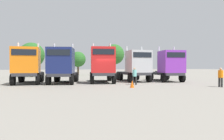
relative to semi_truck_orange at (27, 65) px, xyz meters
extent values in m
plane|color=gray|center=(7.71, -1.76, -1.88)|extent=(200.00, 200.00, 0.00)
cube|color=#333338|center=(0.03, 1.15, -0.87)|extent=(2.38, 6.09, 0.30)
cube|color=orange|center=(-0.02, -0.68, 0.49)|extent=(2.47, 2.44, 2.42)
cube|color=black|center=(-0.06, -1.88, 1.18)|extent=(2.10, 0.10, 0.55)
cylinder|color=silver|center=(0.97, 0.63, 0.79)|extent=(0.19, 0.19, 3.02)
cylinder|color=silver|center=(-0.93, 0.68, 0.79)|extent=(0.19, 0.19, 3.02)
cylinder|color=#333338|center=(0.08, 2.48, -0.66)|extent=(1.13, 1.13, 0.12)
cylinder|color=black|center=(1.06, -1.19, -1.32)|extent=(0.38, 1.12, 1.11)
cylinder|color=black|center=(-1.13, -1.13, -1.32)|extent=(0.38, 1.12, 1.11)
cylinder|color=black|center=(1.18, 2.53, -1.32)|extent=(0.38, 1.12, 1.11)
cylinder|color=black|center=(-1.02, 2.60, -1.32)|extent=(0.38, 1.12, 1.11)
cylinder|color=black|center=(1.21, 3.63, -1.32)|extent=(0.38, 1.12, 1.11)
cylinder|color=black|center=(-0.99, 3.70, -1.32)|extent=(0.38, 1.12, 1.11)
cube|color=#333338|center=(3.57, 0.50, -0.93)|extent=(3.42, 6.30, 0.30)
cube|color=navy|center=(3.20, -1.21, 0.46)|extent=(2.87, 2.93, 2.49)
cube|color=black|center=(2.93, -2.44, 1.18)|extent=(2.06, 0.48, 0.55)
cylinder|color=silver|center=(4.43, -0.05, 0.76)|extent=(0.21, 0.21, 3.09)
cylinder|color=silver|center=(2.57, 0.35, 0.76)|extent=(0.21, 0.21, 3.09)
cylinder|color=#333338|center=(3.85, 1.78, -0.72)|extent=(1.31, 1.31, 0.12)
cylinder|color=black|center=(4.16, -1.97, -1.35)|extent=(0.56, 1.10, 1.05)
cylinder|color=black|center=(2.01, -1.50, -1.35)|extent=(0.56, 1.10, 1.05)
cylinder|color=black|center=(4.94, 1.62, -1.35)|extent=(0.56, 1.10, 1.05)
cylinder|color=black|center=(2.79, 2.08, -1.35)|extent=(0.56, 1.10, 1.05)
cylinder|color=black|center=(5.17, 2.69, -1.35)|extent=(0.56, 1.10, 1.05)
cylinder|color=black|center=(3.02, 3.16, -1.35)|extent=(0.56, 1.10, 1.05)
cube|color=#333338|center=(7.68, 0.43, -0.90)|extent=(3.22, 6.54, 0.30)
cube|color=red|center=(7.37, -1.41, 0.55)|extent=(2.79, 2.89, 2.60)
cube|color=black|center=(7.16, -2.67, 1.32)|extent=(2.08, 0.39, 0.55)
cylinder|color=silver|center=(8.55, -0.18, 0.85)|extent=(0.21, 0.21, 3.20)
cylinder|color=silver|center=(6.67, 0.14, 0.85)|extent=(0.21, 0.21, 3.20)
cylinder|color=#333338|center=(7.92, 1.79, -0.69)|extent=(1.27, 1.27, 0.12)
cylinder|color=black|center=(8.36, -2.15, -1.34)|extent=(0.53, 1.12, 1.08)
cylinder|color=black|center=(6.19, -1.78, -1.34)|extent=(0.53, 1.12, 1.08)
cylinder|color=black|center=(9.03, 1.75, -1.34)|extent=(0.53, 1.12, 1.08)
cylinder|color=black|center=(6.86, 2.12, -1.34)|extent=(0.53, 1.12, 1.08)
cylinder|color=black|center=(9.21, 2.84, -1.34)|extent=(0.53, 1.12, 1.08)
cylinder|color=black|center=(7.04, 3.21, -1.34)|extent=(0.53, 1.12, 1.08)
cube|color=#333338|center=(11.70, 0.93, -0.93)|extent=(2.40, 6.00, 0.30)
cube|color=#B7BABF|center=(11.64, -0.89, 0.44)|extent=(2.48, 2.37, 2.44)
cube|color=black|center=(11.60, -2.05, 1.13)|extent=(2.10, 0.11, 0.55)
cylinder|color=silver|center=(12.63, 0.38, 0.74)|extent=(0.19, 0.19, 3.04)
cylinder|color=silver|center=(10.73, 0.44, 0.74)|extent=(0.19, 0.19, 3.04)
cylinder|color=#333338|center=(11.75, 2.24, -0.72)|extent=(1.14, 1.14, 0.12)
cylinder|color=black|center=(12.72, -1.37, -1.35)|extent=(0.39, 1.06, 1.05)
cylinder|color=black|center=(10.52, -1.29, -1.35)|extent=(0.39, 1.06, 1.05)
cylinder|color=black|center=(12.85, 2.26, -1.35)|extent=(0.39, 1.06, 1.05)
cylinder|color=black|center=(10.65, 2.34, -1.35)|extent=(0.39, 1.06, 1.05)
cylinder|color=black|center=(12.88, 3.36, -1.35)|extent=(0.39, 1.06, 1.05)
cylinder|color=black|center=(10.69, 3.44, -1.35)|extent=(0.39, 1.06, 1.05)
cube|color=#333338|center=(15.56, 0.18, -0.97)|extent=(2.99, 6.45, 0.30)
cube|color=purple|center=(15.30, -1.77, 0.42)|extent=(2.68, 2.58, 2.48)
cube|color=black|center=(15.15, -2.92, 1.14)|extent=(2.09, 0.31, 0.55)
cylinder|color=silver|center=(16.41, -0.61, 0.72)|extent=(0.20, 0.20, 3.08)
cylinder|color=silver|center=(14.53, -0.37, 0.72)|extent=(0.20, 0.20, 3.08)
cylinder|color=#333338|center=(15.74, 1.53, -0.76)|extent=(1.23, 1.23, 0.12)
cylinder|color=black|center=(16.34, -2.35, -1.37)|extent=(0.48, 1.05, 1.01)
cylinder|color=black|center=(14.15, -2.07, -1.37)|extent=(0.48, 1.05, 1.01)
cylinder|color=black|center=(16.84, 1.53, -1.37)|extent=(0.48, 1.05, 1.01)
cylinder|color=black|center=(14.66, 1.82, -1.37)|extent=(0.48, 1.05, 1.01)
cylinder|color=black|center=(16.99, 2.62, -1.37)|extent=(0.48, 1.05, 1.01)
cylinder|color=black|center=(14.81, 2.91, -1.37)|extent=(0.48, 1.05, 1.01)
cylinder|color=#2D2D2D|center=(16.17, -7.90, -1.48)|extent=(0.17, 0.17, 0.80)
cylinder|color=#2D2D2D|center=(16.19, -7.62, -1.48)|extent=(0.17, 0.17, 0.80)
cylinder|color=orange|center=(16.18, -7.76, -0.75)|extent=(0.43, 0.43, 0.64)
sphere|color=tan|center=(16.18, -7.76, -0.33)|extent=(0.22, 0.22, 0.22)
cylinder|color=#272727|center=(9.83, -3.68, -1.48)|extent=(0.19, 0.19, 0.80)
cylinder|color=#272727|center=(10.10, -3.75, -1.48)|extent=(0.19, 0.19, 0.80)
cylinder|color=#70C5BE|center=(9.96, -3.72, -0.75)|extent=(0.49, 0.49, 0.64)
sphere|color=tan|center=(9.96, -3.72, -0.33)|extent=(0.22, 0.22, 0.22)
cone|color=#F2590C|center=(8.75, -6.03, -1.58)|extent=(0.36, 0.36, 0.60)
cylinder|color=#4C3823|center=(-1.10, 14.79, -0.86)|extent=(0.36, 0.36, 2.03)
sphere|color=#286023|center=(-1.10, 14.79, 1.86)|extent=(4.26, 4.26, 4.26)
cylinder|color=#4C3823|center=(7.26, 19.02, -0.88)|extent=(0.36, 0.36, 2.00)
sphere|color=#286023|center=(7.26, 19.02, 1.38)|extent=(3.13, 3.13, 3.13)
cylinder|color=#4C3823|center=(14.97, 18.98, -0.55)|extent=(0.36, 0.36, 2.65)
sphere|color=#286023|center=(14.97, 18.98, 2.52)|extent=(4.37, 4.37, 4.37)
camera|label=1|loc=(2.53, -20.96, -0.13)|focal=31.14mm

